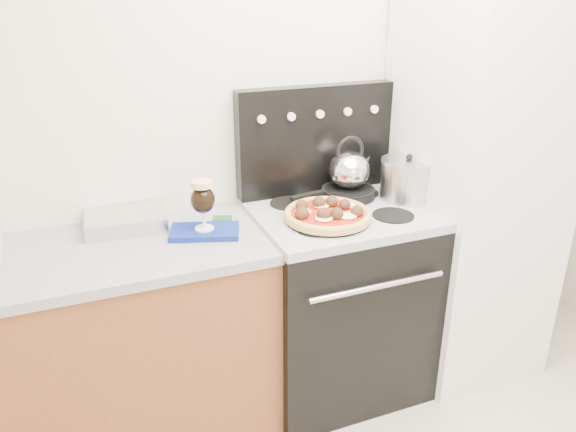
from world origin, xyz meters
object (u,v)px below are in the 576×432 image
pizza_pan (327,219)px  pizza (328,213)px  base_cabinet (93,355)px  skillet (348,193)px  beer_glass (203,205)px  fridge (473,185)px  tea_kettle (349,167)px  oven_mitt (205,232)px  stock_pot (407,180)px  stove_body (336,303)px

pizza_pan → pizza: pizza is taller
base_cabinet → skillet: (1.21, 0.10, 0.51)m
base_cabinet → pizza: bearing=-6.6°
beer_glass → skillet: 0.73m
fridge → pizza_pan: 0.81m
pizza → tea_kettle: (0.21, 0.22, 0.11)m
base_cabinet → oven_mitt: oven_mitt is taller
skillet → stock_pot: size_ratio=1.02×
base_cabinet → oven_mitt: (0.50, -0.01, 0.48)m
tea_kettle → stove_body: bearing=-124.1°
pizza_pan → tea_kettle: (0.21, 0.22, 0.14)m
fridge → pizza: 0.81m
oven_mitt → pizza: bearing=-11.3°
pizza → fridge: bearing=4.7°
pizza → stock_pot: size_ratio=1.49×
pizza → skillet: (0.21, 0.22, -0.01)m
oven_mitt → stock_pot: (0.96, 0.00, 0.10)m
base_cabinet → pizza_pan: pizza_pan is taller
beer_glass → stock_pot: size_ratio=0.87×
beer_glass → oven_mitt: bearing=0.0°
tea_kettle → pizza: bearing=-128.3°
pizza_pan → base_cabinet: bearing=173.4°
oven_mitt → fridge: bearing=-1.6°
tea_kettle → stock_pot: tea_kettle is taller
skillet → tea_kettle: bearing=180.0°
oven_mitt → stock_pot: 0.96m
beer_glass → pizza_pan: size_ratio=0.60×
fridge → pizza: fridge is taller
pizza_pan → skillet: skillet is taller
skillet → tea_kettle: size_ratio=1.20×
fridge → beer_glass: bearing=178.4°
base_cabinet → stove_body: size_ratio=1.65×
skillet → tea_kettle: tea_kettle is taller
beer_glass → tea_kettle: 0.73m
fridge → tea_kettle: size_ratio=9.15×
fridge → stock_pot: bearing=174.0°
beer_glass → pizza: bearing=-11.3°
base_cabinet → fridge: 1.88m
stock_pot → base_cabinet: bearing=179.5°
base_cabinet → pizza: size_ratio=4.00×
beer_glass → skillet: beer_glass is taller
oven_mitt → skillet: (0.72, 0.11, 0.03)m
fridge → pizza: bearing=-175.3°
pizza → skillet: size_ratio=1.46×
pizza_pan → tea_kettle: bearing=45.7°
pizza → pizza_pan: bearing=0.0°
stove_body → skillet: bearing=50.0°
fridge → pizza_pan: size_ratio=5.43×
beer_glass → stock_pot: 0.96m
pizza_pan → stock_pot: size_ratio=1.44×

